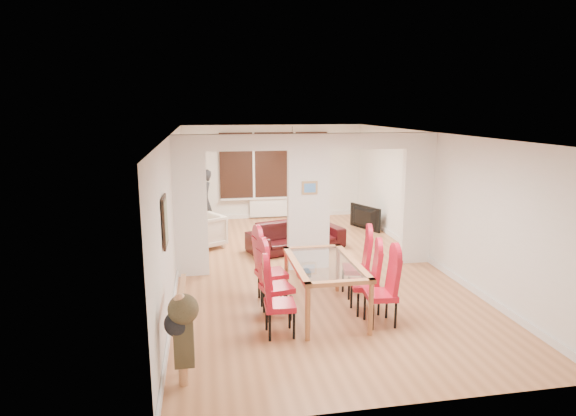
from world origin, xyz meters
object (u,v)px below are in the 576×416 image
object	(u,v)px
dining_chair_la	(280,300)
sofa	(296,236)
dining_table	(324,287)
television	(362,218)
dining_chair_rc	(356,265)
coffee_table	(302,229)
dining_chair_ra	(381,290)
bowl	(304,223)
dining_chair_rb	(365,280)
person	(204,202)
dining_chair_lc	(271,268)
bottle	(307,217)
armchair	(203,231)
dining_chair_lb	(277,283)

from	to	relation	value
dining_chair_la	sofa	size ratio (longest dim) A/B	0.48
dining_table	television	bearing A→B (deg)	65.21
dining_chair_la	dining_chair_rc	bearing A→B (deg)	41.75
coffee_table	dining_table	bearing A→B (deg)	-97.52
dining_chair_ra	bowl	world-z (taller)	dining_chair_ra
dining_chair_rb	bowl	bearing A→B (deg)	100.68
dining_chair_la	person	world-z (taller)	person
dining_chair_lc	person	bearing A→B (deg)	92.65
dining_chair_ra	dining_chair_rb	bearing A→B (deg)	104.04
dining_chair_lc	television	distance (m)	5.13
dining_table	sofa	xyz separation A→B (m)	(0.22, 3.38, -0.10)
person	bottle	size ratio (longest dim) A/B	5.51
dining_chair_ra	armchair	size ratio (longest dim) A/B	1.28
dining_chair_rb	dining_table	bearing A→B (deg)	-174.97
dining_chair_la	bowl	world-z (taller)	dining_chair_la
dining_chair_rb	dining_chair_rc	xyz separation A→B (m)	(0.07, 0.66, 0.02)
dining_chair_rb	coffee_table	distance (m)	4.76
dining_chair_ra	dining_chair_rb	world-z (taller)	dining_chair_ra
dining_chair_ra	person	size ratio (longest dim) A/B	0.65
dining_chair_la	armchair	size ratio (longest dim) A/B	1.25
dining_table	bottle	world-z (taller)	dining_table
armchair	television	world-z (taller)	armchair
dining_table	dining_chair_ra	distance (m)	0.87
dining_chair_lb	bottle	bearing A→B (deg)	59.66
dining_chair_ra	armchair	world-z (taller)	dining_chair_ra
person	bowl	world-z (taller)	person
dining_chair_rb	television	world-z (taller)	dining_chair_rb
dining_chair_lb	bottle	world-z (taller)	dining_chair_lb
dining_chair_rc	sofa	world-z (taller)	dining_chair_rc
dining_chair_la	dining_chair_lb	size ratio (longest dim) A/B	0.95
armchair	dining_chair_lb	bearing A→B (deg)	-13.00
dining_chair_rb	dining_chair_lc	bearing A→B (deg)	165.72
dining_table	dining_chair_lc	size ratio (longest dim) A/B	1.56
dining_chair_lc	dining_chair_ra	bearing A→B (deg)	-47.75
dining_chair_rb	coffee_table	xyz separation A→B (m)	(-0.00, 4.74, -0.39)
dining_chair_lb	dining_chair_ra	xyz separation A→B (m)	(1.42, -0.51, -0.01)
dining_chair_la	dining_chair_rb	distance (m)	1.49
dining_chair_ra	bowl	xyz separation A→B (m)	(-0.03, 5.19, -0.26)
sofa	coffee_table	distance (m)	1.37
dining_chair_lc	sofa	bearing A→B (deg)	61.08
dining_chair_lc	dining_chair_ra	size ratio (longest dim) A/B	1.06
dining_chair_la	dining_chair_lb	world-z (taller)	dining_chair_lb
armchair	television	bearing A→B (deg)	74.48
dining_chair_la	dining_chair_ra	xyz separation A→B (m)	(1.47, 0.08, 0.01)
dining_chair_lc	dining_chair_rb	bearing A→B (deg)	-35.74
dining_chair_rb	person	size ratio (longest dim) A/B	0.63
television	dining_chair_rc	bearing A→B (deg)	135.75
dining_chair_lb	armchair	size ratio (longest dim) A/B	1.31
dining_chair_lb	bowl	xyz separation A→B (m)	(1.40, 4.68, -0.27)
dining_chair_lb	coffee_table	xyz separation A→B (m)	(1.34, 4.68, -0.42)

